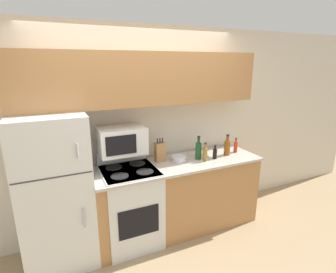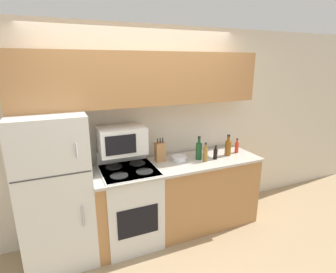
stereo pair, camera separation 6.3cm
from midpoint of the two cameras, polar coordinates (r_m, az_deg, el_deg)
The scene contains 14 objects.
ground_plane at distance 3.35m, azimuth -1.86°, elevation -23.31°, with size 12.00×12.00×0.00m, color tan.
wall_back at distance 3.34m, azimuth -6.51°, elevation 1.14°, with size 8.00×0.05×2.55m.
lower_cabinets at distance 3.45m, azimuth 1.57°, elevation -12.75°, with size 2.12×0.66×0.93m.
refrigerator at distance 3.02m, azimuth -23.81°, elevation -11.03°, with size 0.70×0.66×1.64m.
upper_cabinets at distance 3.05m, azimuth -5.71°, elevation 12.40°, with size 2.82×0.35×0.59m.
stove at distance 3.23m, azimuth -8.73°, elevation -14.61°, with size 0.63×0.64×1.10m.
microwave at distance 3.03m, azimuth -10.62°, elevation -0.84°, with size 0.52×0.36×0.31m.
knife_block at distance 3.24m, azimuth -2.36°, elevation -3.35°, with size 0.12×0.10×0.30m.
bowl at distance 3.25m, azimuth 1.87°, elevation -4.79°, with size 0.19×0.19×0.07m.
bottle_wine_green at distance 3.33m, azimuth 6.10°, elevation -2.95°, with size 0.08×0.08×0.30m.
bottle_hot_sauce at distance 3.68m, azimuth 14.03°, elevation -2.14°, with size 0.05×0.05×0.20m.
bottle_vinegar at distance 3.27m, azimuth 7.54°, elevation -3.73°, with size 0.06×0.06×0.24m.
bottle_soy_sauce at distance 3.38m, azimuth 9.65°, elevation -3.62°, with size 0.05×0.05×0.18m.
bottle_whiskey at distance 3.53m, azimuth 12.24°, elevation -2.22°, with size 0.08×0.08×0.28m.
Camera 1 is at (-1.02, -2.39, 2.11)m, focal length 28.00 mm.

